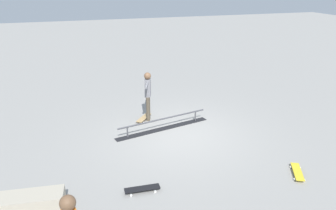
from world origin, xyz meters
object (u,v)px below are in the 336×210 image
at_px(skater_main, 148,93).
at_px(loose_skateboard_black, 142,189).
at_px(grind_rail, 163,124).
at_px(skateboard_main, 144,118).
at_px(skate_ledge, 21,204).
at_px(loose_skateboard_yellow, 297,172).

bearing_deg(skater_main, loose_skateboard_black, -177.58).
relative_size(grind_rail, loose_skateboard_black, 3.95).
bearing_deg(skateboard_main, loose_skateboard_black, -154.90).
height_order(grind_rail, skate_ledge, same).
distance_m(skateboard_main, loose_skateboard_yellow, 5.17).
xyz_separation_m(loose_skateboard_yellow, loose_skateboard_black, (3.77, -0.48, 0.00)).
distance_m(grind_rail, loose_skateboard_black, 3.31).
height_order(grind_rail, loose_skateboard_black, grind_rail).
bearing_deg(skate_ledge, loose_skateboard_black, 177.93).
distance_m(skate_ledge, loose_skateboard_yellow, 6.33).
relative_size(grind_rail, skateboard_main, 4.29).
distance_m(grind_rail, skateboard_main, 0.98).
bearing_deg(skate_ledge, loose_skateboard_yellow, 174.85).
bearing_deg(loose_skateboard_yellow, skater_main, -120.97).
bearing_deg(grind_rail, skater_main, -84.88).
bearing_deg(loose_skateboard_yellow, skate_ledge, -67.57).
relative_size(skate_ledge, loose_skateboard_black, 2.13).
relative_size(skateboard_main, loose_skateboard_yellow, 0.93).
relative_size(skate_ledge, skater_main, 1.05).
xyz_separation_m(skate_ledge, skater_main, (-3.66, -3.75, 0.77)).
height_order(skate_ledge, skateboard_main, skate_ledge).
distance_m(skate_ledge, skater_main, 5.30).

